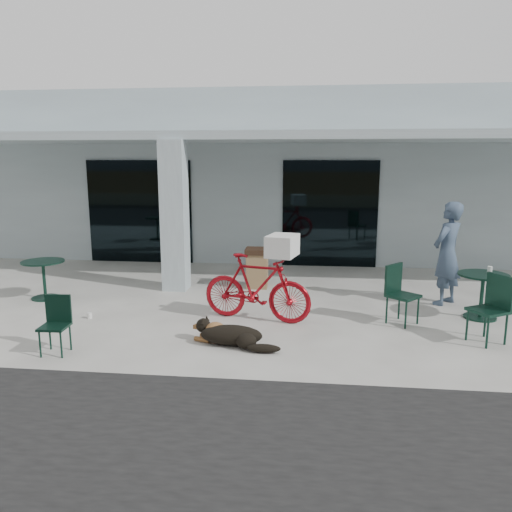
# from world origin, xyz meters

# --- Properties ---
(ground) EXTENTS (80.00, 80.00, 0.00)m
(ground) POSITION_xyz_m (0.00, 0.00, 0.00)
(ground) COLOR beige
(ground) RESTS_ON ground
(building) EXTENTS (22.00, 7.00, 4.50)m
(building) POSITION_xyz_m (0.00, 8.50, 2.25)
(building) COLOR #B2C4CA
(building) RESTS_ON ground
(storefront_glass_left) EXTENTS (2.80, 0.06, 2.70)m
(storefront_glass_left) POSITION_xyz_m (-3.20, 4.98, 1.35)
(storefront_glass_left) COLOR black
(storefront_glass_left) RESTS_ON ground
(storefront_glass_right) EXTENTS (2.40, 0.06, 2.70)m
(storefront_glass_right) POSITION_xyz_m (1.80, 4.98, 1.35)
(storefront_glass_right) COLOR black
(storefront_glass_right) RESTS_ON ground
(column) EXTENTS (0.50, 0.50, 3.12)m
(column) POSITION_xyz_m (-1.50, 2.30, 1.56)
(column) COLOR #B2C4CA
(column) RESTS_ON ground
(overhang) EXTENTS (22.00, 2.80, 0.18)m
(overhang) POSITION_xyz_m (0.00, 3.60, 3.21)
(overhang) COLOR #B2C4CA
(overhang) RESTS_ON column
(bicycle) EXTENTS (2.00, 0.98, 1.16)m
(bicycle) POSITION_xyz_m (0.44, 0.40, 0.58)
(bicycle) COLOR maroon
(bicycle) RESTS_ON ground
(laundry_basket) EXTENTS (0.57, 0.68, 0.35)m
(laundry_basket) POSITION_xyz_m (0.87, 0.30, 1.33)
(laundry_basket) COLOR white
(laundry_basket) RESTS_ON bicycle
(dog) EXTENTS (1.14, 0.68, 0.36)m
(dog) POSITION_xyz_m (0.19, -0.83, 0.18)
(dog) COLOR black
(dog) RESTS_ON ground
(cup_near_dog) EXTENTS (0.10, 0.10, 0.10)m
(cup_near_dog) POSITION_xyz_m (-2.47, 0.15, 0.05)
(cup_near_dog) COLOR white
(cup_near_dog) RESTS_ON ground
(cafe_table_near) EXTENTS (1.08, 1.08, 0.77)m
(cafe_table_near) POSITION_xyz_m (-3.90, 1.26, 0.38)
(cafe_table_near) COLOR #102F24
(cafe_table_near) RESTS_ON ground
(cafe_chair_near) EXTENTS (0.40, 0.43, 0.83)m
(cafe_chair_near) POSITION_xyz_m (-2.25, -1.43, 0.42)
(cafe_chair_near) COLOR #102F24
(cafe_chair_near) RESTS_ON ground
(cafe_table_far) EXTENTS (0.95, 0.95, 0.79)m
(cafe_table_far) POSITION_xyz_m (4.32, 0.94, 0.40)
(cafe_table_far) COLOR #102F24
(cafe_table_far) RESTS_ON ground
(cafe_chair_far_a) EXTENTS (0.67, 0.67, 1.00)m
(cafe_chair_far_a) POSITION_xyz_m (2.90, 0.48, 0.50)
(cafe_chair_far_a) COLOR #102F24
(cafe_chair_far_a) RESTS_ON ground
(cafe_chair_far_b) EXTENTS (0.68, 0.66, 1.04)m
(cafe_chair_far_b) POSITION_xyz_m (4.01, -0.28, 0.52)
(cafe_chair_far_b) COLOR #102F24
(cafe_chair_far_b) RESTS_ON ground
(person) EXTENTS (0.83, 0.85, 1.97)m
(person) POSITION_xyz_m (3.91, 1.78, 0.98)
(person) COLOR #3B4D64
(person) RESTS_ON ground
(cup_on_table) EXTENTS (0.09, 0.09, 0.11)m
(cup_on_table) POSITION_xyz_m (4.45, 1.06, 0.85)
(cup_on_table) COLOR white
(cup_on_table) RESTS_ON cafe_table_far
(trash_receptacle) EXTENTS (0.51, 0.51, 0.85)m
(trash_receptacle) POSITION_xyz_m (0.20, 2.63, 0.43)
(trash_receptacle) COLOR olive
(trash_receptacle) RESTS_ON ground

